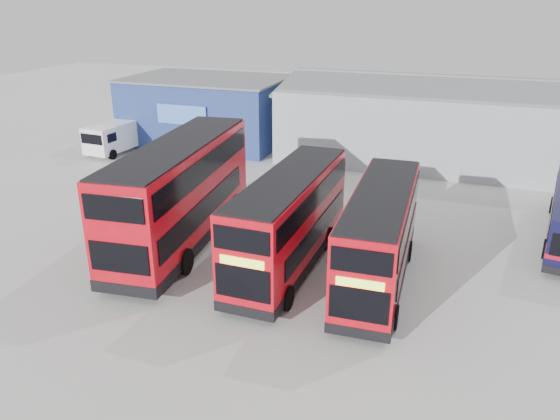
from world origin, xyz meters
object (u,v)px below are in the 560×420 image
object	(u,v)px
double_decker_left	(181,195)
double_decker_right	(379,238)
office_block	(207,110)
panel_van	(116,136)
double_decker_centre	(289,222)
maintenance_shed	(502,125)

from	to	relation	value
double_decker_left	double_decker_right	size ratio (longest dim) A/B	1.24
office_block	panel_van	world-z (taller)	office_block
double_decker_right	double_decker_left	bearing A→B (deg)	173.47
double_decker_centre	double_decker_left	bearing A→B (deg)	174.89
maintenance_shed	double_decker_centre	xyz separation A→B (m)	(-8.90, -20.42, -0.53)
office_block	double_decker_centre	size ratio (longest dim) A/B	1.24
double_decker_right	panel_van	xyz separation A→B (m)	(-22.12, 13.38, -0.72)
double_decker_centre	panel_van	distance (m)	22.54
double_decker_left	double_decker_centre	world-z (taller)	double_decker_left
double_decker_centre	maintenance_shed	bearing A→B (deg)	67.45
office_block	double_decker_right	size ratio (longest dim) A/B	1.29
office_block	panel_van	size ratio (longest dim) A/B	2.31
office_block	panel_van	distance (m)	7.40
maintenance_shed	office_block	bearing A→B (deg)	-174.79
maintenance_shed	double_decker_right	xyz separation A→B (m)	(-5.01, -20.56, -0.62)
office_block	double_decker_centre	world-z (taller)	office_block
office_block	double_decker_right	world-z (taller)	office_block
double_decker_left	double_decker_right	xyz separation A→B (m)	(9.45, -0.73, -0.46)
double_decker_right	panel_van	distance (m)	25.86
maintenance_shed	double_decker_right	size ratio (longest dim) A/B	3.20
double_decker_right	panel_van	size ratio (longest dim) A/B	1.79
double_decker_centre	panel_van	size ratio (longest dim) A/B	1.87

